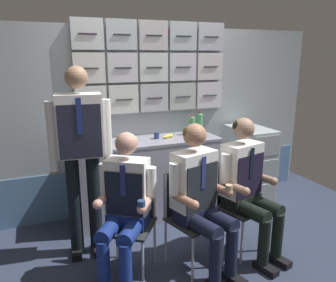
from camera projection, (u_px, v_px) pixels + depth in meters
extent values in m
cube|color=#2C3348|center=(212.00, 262.00, 3.08)|extent=(4.80, 4.80, 0.04)
cube|color=#99A4A9|center=(158.00, 120.00, 4.05)|extent=(4.20, 0.06, 2.15)
cube|color=#52779E|center=(160.00, 182.00, 4.21)|extent=(4.12, 0.01, 0.56)
cube|color=silver|center=(91.00, 101.00, 3.63)|extent=(0.34, 0.06, 0.32)
cylinder|color=#2A2730|center=(91.00, 101.00, 3.60)|extent=(0.19, 0.01, 0.01)
cube|color=silver|center=(123.00, 99.00, 3.77)|extent=(0.34, 0.06, 0.32)
cylinder|color=#272623|center=(124.00, 99.00, 3.73)|extent=(0.19, 0.01, 0.01)
cube|color=#B5B4BA|center=(154.00, 98.00, 3.90)|extent=(0.34, 0.06, 0.32)
cylinder|color=black|center=(155.00, 98.00, 3.87)|extent=(0.19, 0.01, 0.01)
cube|color=#ABB3AE|center=(182.00, 96.00, 4.03)|extent=(0.34, 0.06, 0.32)
cylinder|color=#26282F|center=(183.00, 97.00, 4.00)|extent=(0.19, 0.01, 0.01)
cube|color=silver|center=(209.00, 95.00, 4.17)|extent=(0.34, 0.06, 0.32)
cylinder|color=#1F292B|center=(210.00, 95.00, 4.13)|extent=(0.19, 0.01, 0.01)
cube|color=silver|center=(89.00, 68.00, 3.55)|extent=(0.34, 0.06, 0.32)
cylinder|color=#252923|center=(90.00, 68.00, 3.51)|extent=(0.19, 0.01, 0.01)
cube|color=silver|center=(122.00, 68.00, 3.68)|extent=(0.34, 0.06, 0.32)
cylinder|color=black|center=(123.00, 68.00, 3.65)|extent=(0.19, 0.01, 0.01)
cube|color=silver|center=(153.00, 67.00, 3.81)|extent=(0.34, 0.06, 0.32)
cylinder|color=#23272A|center=(155.00, 67.00, 3.78)|extent=(0.19, 0.01, 0.01)
cube|color=silver|center=(182.00, 67.00, 3.95)|extent=(0.34, 0.06, 0.32)
cylinder|color=#1F2A25|center=(184.00, 67.00, 3.91)|extent=(0.19, 0.01, 0.01)
cube|color=silver|center=(209.00, 66.00, 4.08)|extent=(0.34, 0.06, 0.32)
cylinder|color=black|center=(211.00, 67.00, 4.05)|extent=(0.19, 0.01, 0.01)
cube|color=silver|center=(87.00, 34.00, 3.46)|extent=(0.34, 0.06, 0.32)
cylinder|color=#2B202D|center=(88.00, 34.00, 3.43)|extent=(0.19, 0.01, 0.01)
cube|color=#AAB6B9|center=(121.00, 35.00, 3.59)|extent=(0.34, 0.06, 0.32)
cylinder|color=#2A232E|center=(122.00, 34.00, 3.56)|extent=(0.19, 0.01, 0.01)
cube|color=#B2AEB4|center=(153.00, 35.00, 3.73)|extent=(0.34, 0.06, 0.32)
cylinder|color=#24282A|center=(154.00, 35.00, 3.69)|extent=(0.19, 0.01, 0.01)
cube|color=#A7B2B8|center=(183.00, 36.00, 3.86)|extent=(0.34, 0.06, 0.32)
cylinder|color=#1C2B2F|center=(184.00, 36.00, 3.83)|extent=(0.19, 0.01, 0.01)
cube|color=#AEAEBA|center=(210.00, 37.00, 4.00)|extent=(0.34, 0.06, 0.32)
cylinder|color=#282A2B|center=(212.00, 37.00, 3.96)|extent=(0.19, 0.01, 0.01)
cube|color=red|center=(160.00, 32.00, 3.76)|extent=(0.20, 0.02, 0.05)
cube|color=#9899A9|center=(148.00, 179.00, 3.86)|extent=(1.61, 0.52, 0.88)
cube|color=gray|center=(147.00, 141.00, 3.75)|extent=(1.64, 0.53, 0.03)
sphere|color=black|center=(250.00, 209.00, 4.04)|extent=(0.07, 0.07, 0.07)
sphere|color=black|center=(270.00, 204.00, 4.15)|extent=(0.07, 0.07, 0.07)
sphere|color=black|center=(225.00, 192.00, 4.53)|extent=(0.07, 0.07, 0.07)
sphere|color=black|center=(245.00, 189.00, 4.65)|extent=(0.07, 0.07, 0.07)
cube|color=#A7B1B2|center=(249.00, 163.00, 4.22)|extent=(0.40, 0.64, 0.89)
cube|color=#929D9D|center=(264.00, 194.00, 4.01)|extent=(0.35, 0.01, 0.24)
cube|color=#929D9D|center=(266.00, 170.00, 3.93)|extent=(0.35, 0.01, 0.24)
cube|color=#929D9D|center=(267.00, 146.00, 3.86)|extent=(0.35, 0.01, 0.24)
cylinder|color=#28282D|center=(267.00, 135.00, 3.85)|extent=(0.32, 0.02, 0.02)
cylinder|color=#A8AAAF|center=(101.00, 259.00, 2.73)|extent=(0.02, 0.02, 0.42)
cylinder|color=#A8AAAF|center=(143.00, 265.00, 2.65)|extent=(0.02, 0.02, 0.42)
cylinder|color=#A8AAAF|center=(117.00, 237.00, 3.07)|extent=(0.02, 0.02, 0.42)
cylinder|color=#A8AAAF|center=(155.00, 241.00, 2.99)|extent=(0.02, 0.02, 0.42)
cube|color=#242828|center=(128.00, 226.00, 2.81)|extent=(0.56, 0.56, 0.02)
cube|color=#242828|center=(135.00, 194.00, 2.94)|extent=(0.32, 0.24, 0.40)
cylinder|color=#A8AAAF|center=(115.00, 193.00, 2.97)|extent=(0.02, 0.02, 0.40)
cylinder|color=#A8AAAF|center=(154.00, 197.00, 2.89)|extent=(0.02, 0.02, 0.40)
cylinder|color=navy|center=(104.00, 265.00, 2.56)|extent=(0.10, 0.10, 0.41)
cylinder|color=navy|center=(126.00, 268.00, 2.52)|extent=(0.10, 0.10, 0.41)
cylinder|color=navy|center=(111.00, 228.00, 2.66)|extent=(0.31, 0.37, 0.13)
cylinder|color=navy|center=(132.00, 231.00, 2.62)|extent=(0.31, 0.37, 0.13)
cube|color=navy|center=(128.00, 219.00, 2.79)|extent=(0.38, 0.35, 0.12)
cube|color=white|center=(128.00, 186.00, 2.74)|extent=(0.39, 0.35, 0.46)
cube|color=black|center=(124.00, 194.00, 2.65)|extent=(0.26, 0.19, 0.36)
cube|color=navy|center=(123.00, 181.00, 2.62)|extent=(0.04, 0.03, 0.26)
cylinder|color=white|center=(105.00, 178.00, 2.77)|extent=(0.08, 0.08, 0.25)
cylinder|color=tan|center=(103.00, 199.00, 2.70)|extent=(0.19, 0.23, 0.07)
sphere|color=tan|center=(97.00, 205.00, 2.61)|extent=(0.08, 0.08, 0.08)
cylinder|color=white|center=(151.00, 182.00, 2.68)|extent=(0.08, 0.08, 0.25)
cylinder|color=tan|center=(145.00, 203.00, 2.63)|extent=(0.19, 0.23, 0.07)
sphere|color=tan|center=(142.00, 209.00, 2.53)|extent=(0.08, 0.08, 0.08)
cylinder|color=navy|center=(142.00, 204.00, 2.52)|extent=(0.06, 0.06, 0.06)
sphere|color=tan|center=(126.00, 143.00, 2.65)|extent=(0.18, 0.18, 0.18)
ellipsoid|color=tan|center=(127.00, 141.00, 2.66)|extent=(0.24, 0.23, 0.13)
cylinder|color=#A8AAAF|center=(193.00, 260.00, 2.72)|extent=(0.02, 0.02, 0.42)
cylinder|color=#A8AAAF|center=(223.00, 245.00, 2.93)|extent=(0.02, 0.02, 0.42)
cylinder|color=#A8AAAF|center=(166.00, 242.00, 2.99)|extent=(0.02, 0.02, 0.42)
cylinder|color=#A8AAAF|center=(195.00, 229.00, 3.21)|extent=(0.02, 0.02, 0.42)
cube|color=#242828|center=(195.00, 221.00, 2.91)|extent=(0.49, 0.49, 0.02)
cube|color=#242828|center=(181.00, 191.00, 3.00)|extent=(0.36, 0.13, 0.40)
cylinder|color=#A8AAAF|center=(166.00, 197.00, 2.88)|extent=(0.02, 0.02, 0.40)
cylinder|color=#A8AAAF|center=(196.00, 187.00, 3.10)|extent=(0.02, 0.02, 0.40)
cube|color=black|center=(234.00, 279.00, 2.77)|extent=(0.15, 0.24, 0.06)
cylinder|color=black|center=(215.00, 260.00, 2.62)|extent=(0.10, 0.10, 0.41)
cylinder|color=black|center=(232.00, 252.00, 2.74)|extent=(0.10, 0.10, 0.41)
cylinder|color=black|center=(201.00, 225.00, 2.70)|extent=(0.23, 0.41, 0.13)
cylinder|color=black|center=(217.00, 218.00, 2.82)|extent=(0.23, 0.41, 0.13)
cube|color=black|center=(195.00, 213.00, 2.89)|extent=(0.39, 0.29, 0.12)
cube|color=white|center=(194.00, 179.00, 2.83)|extent=(0.41, 0.30, 0.49)
cube|color=black|center=(203.00, 187.00, 2.76)|extent=(0.33, 0.10, 0.39)
cube|color=navy|center=(204.00, 173.00, 2.72)|extent=(0.04, 0.02, 0.28)
cylinder|color=white|center=(174.00, 179.00, 2.69)|extent=(0.08, 0.08, 0.27)
cylinder|color=#A67458|center=(185.00, 200.00, 2.65)|extent=(0.13, 0.26, 0.07)
sphere|color=#A67458|center=(194.00, 205.00, 2.57)|extent=(0.08, 0.08, 0.08)
cylinder|color=white|center=(212.00, 168.00, 2.94)|extent=(0.08, 0.08, 0.27)
cylinder|color=#A67458|center=(219.00, 189.00, 2.89)|extent=(0.13, 0.26, 0.07)
sphere|color=#A67458|center=(229.00, 193.00, 2.80)|extent=(0.08, 0.08, 0.08)
cylinder|color=tan|center=(229.00, 188.00, 2.79)|extent=(0.06, 0.06, 0.06)
sphere|color=#A67458|center=(195.00, 135.00, 2.74)|extent=(0.19, 0.19, 0.19)
ellipsoid|color=#4F421F|center=(194.00, 133.00, 2.74)|extent=(0.23, 0.22, 0.14)
cylinder|color=#A8AAAF|center=(242.00, 243.00, 2.98)|extent=(0.02, 0.02, 0.42)
cylinder|color=#A8AAAF|center=(267.00, 230.00, 3.19)|extent=(0.02, 0.02, 0.42)
cylinder|color=#A8AAAF|center=(213.00, 227.00, 3.25)|extent=(0.02, 0.02, 0.42)
cylinder|color=#A8AAAF|center=(238.00, 216.00, 3.46)|extent=(0.02, 0.02, 0.42)
cube|color=#242828|center=(241.00, 207.00, 3.16)|extent=(0.49, 0.49, 0.02)
cube|color=#242828|center=(227.00, 181.00, 3.26)|extent=(0.36, 0.12, 0.40)
cylinder|color=#A8AAAF|center=(215.00, 185.00, 3.15)|extent=(0.02, 0.02, 0.40)
cylinder|color=#A8AAAF|center=(240.00, 177.00, 3.36)|extent=(0.02, 0.02, 0.40)
cube|color=black|center=(266.00, 268.00, 2.91)|extent=(0.14, 0.24, 0.06)
cube|color=black|center=(279.00, 261.00, 3.02)|extent=(0.14, 0.24, 0.06)
cylinder|color=black|center=(264.00, 242.00, 2.88)|extent=(0.10, 0.10, 0.41)
cylinder|color=black|center=(277.00, 235.00, 2.99)|extent=(0.10, 0.10, 0.41)
cylinder|color=black|center=(249.00, 211.00, 2.96)|extent=(0.23, 0.41, 0.13)
cylinder|color=black|center=(263.00, 205.00, 3.07)|extent=(0.23, 0.41, 0.13)
cube|color=black|center=(241.00, 200.00, 3.15)|extent=(0.39, 0.28, 0.12)
cube|color=white|center=(241.00, 169.00, 3.09)|extent=(0.41, 0.29, 0.49)
cube|color=black|center=(250.00, 176.00, 3.02)|extent=(0.33, 0.10, 0.39)
cube|color=black|center=(252.00, 163.00, 2.98)|extent=(0.04, 0.02, 0.28)
cylinder|color=white|center=(226.00, 168.00, 2.95)|extent=(0.08, 0.08, 0.27)
cylinder|color=#9C775F|center=(236.00, 188.00, 2.91)|extent=(0.13, 0.25, 0.07)
sphere|color=#9C775F|center=(246.00, 191.00, 2.83)|extent=(0.08, 0.08, 0.08)
cylinder|color=white|center=(257.00, 159.00, 3.20)|extent=(0.08, 0.08, 0.27)
cylinder|color=#9C775F|center=(264.00, 178.00, 3.14)|extent=(0.13, 0.25, 0.07)
sphere|color=#9C775F|center=(274.00, 181.00, 3.06)|extent=(0.08, 0.08, 0.08)
sphere|color=#9C775F|center=(244.00, 129.00, 2.99)|extent=(0.19, 0.19, 0.19)
ellipsoid|color=black|center=(243.00, 126.00, 3.00)|extent=(0.23, 0.22, 0.14)
cube|color=black|center=(77.00, 252.00, 3.15)|extent=(0.12, 0.25, 0.06)
cube|color=black|center=(99.00, 249.00, 3.21)|extent=(0.12, 0.25, 0.06)
cylinder|color=black|center=(75.00, 203.00, 3.07)|extent=(0.12, 0.12, 0.90)
cylinder|color=black|center=(95.00, 201.00, 3.11)|extent=(0.12, 0.12, 0.90)
cube|color=white|center=(80.00, 125.00, 2.91)|extent=(0.41, 0.27, 0.55)
cube|color=#1F2434|center=(80.00, 132.00, 2.81)|extent=(0.36, 0.05, 0.46)
cube|color=navy|center=(79.00, 117.00, 2.77)|extent=(0.04, 0.01, 0.31)
cylinder|color=white|center=(52.00, 137.00, 2.87)|extent=(0.08, 0.08, 0.61)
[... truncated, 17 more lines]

